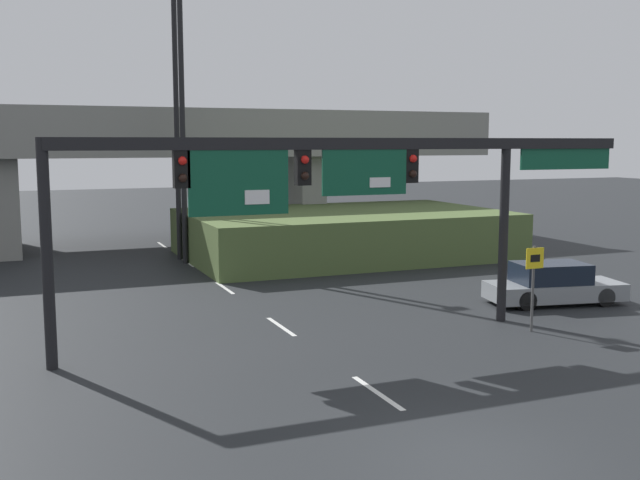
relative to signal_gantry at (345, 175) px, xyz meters
The scene contains 9 objects.
ground_plane 9.42m from the signal_gantry, 98.53° to the right, with size 160.00×160.00×0.00m, color black.
lane_markings 6.95m from the signal_gantry, 103.49° to the left, with size 0.14×34.46×0.01m.
signal_gantry is the anchor object (origin of this frame).
speed_limit_sign 6.27m from the signal_gantry, 15.10° to the right, with size 0.60×0.11×2.51m.
highway_light_pole_near 16.09m from the signal_gantry, 94.85° to the left, with size 0.70×0.36×12.84m.
highway_light_pole_far 15.20m from the signal_gantry, 95.28° to the left, with size 0.70×0.36×16.36m.
overpass_bridge 21.43m from the signal_gantry, 93.26° to the left, with size 36.12×7.98×7.13m.
grass_embankment 15.69m from the signal_gantry, 66.01° to the left, with size 14.85×9.55×2.17m.
parked_sedan_near_right 9.41m from the signal_gantry, ahead, with size 4.82×2.59×1.41m.
Camera 1 is at (-7.18, -10.61, 5.48)m, focal length 42.00 mm.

